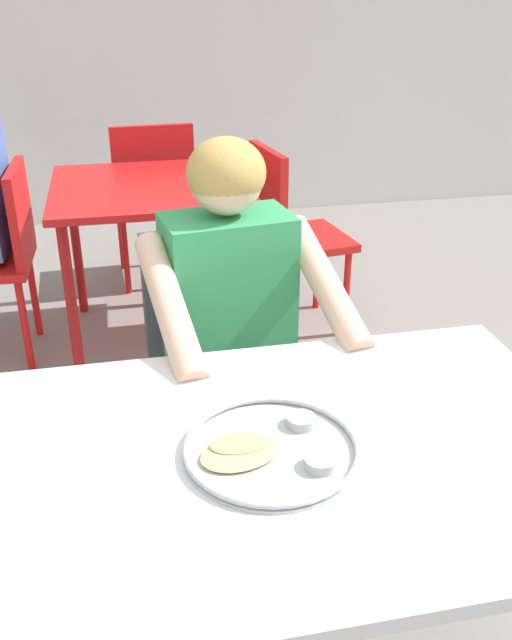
{
  "coord_description": "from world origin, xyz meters",
  "views": [
    {
      "loc": [
        -0.33,
        -0.92,
        1.54
      ],
      "look_at": [
        -0.07,
        0.35,
        0.89
      ],
      "focal_mm": 38.66,
      "sensor_mm": 36.0,
      "label": 1
    }
  ],
  "objects_px": {
    "diner_foreground": "(239,323)",
    "table_background_red": "(151,205)",
    "thali_tray": "(271,448)",
    "chair_red_far": "(153,193)",
    "table_foreground": "(279,481)",
    "chair_red_right": "(288,228)",
    "chair_foreground": "(219,351)",
    "chair_red_left": "(0,249)"
  },
  "relations": [
    {
      "from": "diner_foreground",
      "to": "table_background_red",
      "type": "xyz_separation_m",
      "value": [
        -0.15,
        1.31,
        -0.06
      ]
    },
    {
      "from": "table_foreground",
      "to": "chair_red_left",
      "type": "bearing_deg",
      "value": 111.99
    },
    {
      "from": "table_foreground",
      "to": "diner_foreground",
      "type": "bearing_deg",
      "value": 86.63
    },
    {
      "from": "diner_foreground",
      "to": "chair_red_right",
      "type": "xyz_separation_m",
      "value": [
        0.46,
        1.27,
        -0.19
      ]
    },
    {
      "from": "chair_foreground",
      "to": "table_background_red",
      "type": "bearing_deg",
      "value": 96.54
    },
    {
      "from": "chair_foreground",
      "to": "chair_red_right",
      "type": "height_order",
      "value": "chair_red_right"
    },
    {
      "from": "table_foreground",
      "to": "chair_red_right",
      "type": "distance_m",
      "value": 1.95
    },
    {
      "from": "chair_foreground",
      "to": "diner_foreground",
      "type": "height_order",
      "value": "diner_foreground"
    },
    {
      "from": "table_background_red",
      "to": "thali_tray",
      "type": "bearing_deg",
      "value": -87.15
    },
    {
      "from": "thali_tray",
      "to": "table_background_red",
      "type": "height_order",
      "value": "thali_tray"
    },
    {
      "from": "thali_tray",
      "to": "table_foreground",
      "type": "bearing_deg",
      "value": 13.79
    },
    {
      "from": "diner_foreground",
      "to": "table_background_red",
      "type": "height_order",
      "value": "diner_foreground"
    },
    {
      "from": "thali_tray",
      "to": "chair_red_right",
      "type": "xyz_separation_m",
      "value": [
        0.51,
        1.88,
        -0.24
      ]
    },
    {
      "from": "table_foreground",
      "to": "chair_red_far",
      "type": "xyz_separation_m",
      "value": [
        -0.07,
        2.55,
        -0.15
      ]
    },
    {
      "from": "chair_red_left",
      "to": "chair_red_far",
      "type": "distance_m",
      "value": 0.96
    },
    {
      "from": "table_background_red",
      "to": "chair_red_far",
      "type": "height_order",
      "value": "chair_red_far"
    },
    {
      "from": "table_foreground",
      "to": "chair_red_right",
      "type": "xyz_separation_m",
      "value": [
        0.49,
        1.88,
        -0.16
      ]
    },
    {
      "from": "diner_foreground",
      "to": "chair_red_left",
      "type": "bearing_deg",
      "value": 121.98
    },
    {
      "from": "chair_red_far",
      "to": "diner_foreground",
      "type": "bearing_deg",
      "value": -86.97
    },
    {
      "from": "chair_red_left",
      "to": "chair_red_right",
      "type": "height_order",
      "value": "chair_red_right"
    },
    {
      "from": "thali_tray",
      "to": "diner_foreground",
      "type": "distance_m",
      "value": 0.62
    },
    {
      "from": "chair_red_left",
      "to": "table_foreground",
      "type": "bearing_deg",
      "value": -68.01
    },
    {
      "from": "thali_tray",
      "to": "chair_foreground",
      "type": "bearing_deg",
      "value": 88.03
    },
    {
      "from": "thali_tray",
      "to": "table_background_red",
      "type": "relative_size",
      "value": 0.4
    },
    {
      "from": "chair_foreground",
      "to": "chair_red_left",
      "type": "bearing_deg",
      "value": 126.27
    },
    {
      "from": "table_foreground",
      "to": "chair_red_far",
      "type": "bearing_deg",
      "value": 91.5
    },
    {
      "from": "chair_foreground",
      "to": "chair_red_right",
      "type": "relative_size",
      "value": 0.99
    },
    {
      "from": "diner_foreground",
      "to": "chair_red_far",
      "type": "bearing_deg",
      "value": 93.03
    },
    {
      "from": "table_background_red",
      "to": "chair_red_far",
      "type": "bearing_deg",
      "value": 85.79
    },
    {
      "from": "chair_foreground",
      "to": "chair_red_left",
      "type": "relative_size",
      "value": 1.02
    },
    {
      "from": "chair_red_left",
      "to": "chair_red_far",
      "type": "relative_size",
      "value": 0.96
    },
    {
      "from": "thali_tray",
      "to": "chair_foreground",
      "type": "height_order",
      "value": "chair_foreground"
    },
    {
      "from": "chair_red_left",
      "to": "chair_red_right",
      "type": "bearing_deg",
      "value": -0.39
    },
    {
      "from": "diner_foreground",
      "to": "chair_red_left",
      "type": "distance_m",
      "value": 1.52
    },
    {
      "from": "diner_foreground",
      "to": "chair_red_far",
      "type": "xyz_separation_m",
      "value": [
        -0.1,
        1.94,
        -0.19
      ]
    },
    {
      "from": "table_foreground",
      "to": "chair_red_far",
      "type": "height_order",
      "value": "chair_red_far"
    },
    {
      "from": "chair_red_far",
      "to": "thali_tray",
      "type": "bearing_deg",
      "value": -88.89
    },
    {
      "from": "table_foreground",
      "to": "chair_red_right",
      "type": "height_order",
      "value": "chair_red_right"
    },
    {
      "from": "table_background_red",
      "to": "chair_red_right",
      "type": "distance_m",
      "value": 0.62
    },
    {
      "from": "thali_tray",
      "to": "table_background_red",
      "type": "bearing_deg",
      "value": 92.85
    },
    {
      "from": "chair_foreground",
      "to": "table_foreground",
      "type": "bearing_deg",
      "value": -90.78
    },
    {
      "from": "table_background_red",
      "to": "table_foreground",
      "type": "bearing_deg",
      "value": -86.62
    }
  ]
}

